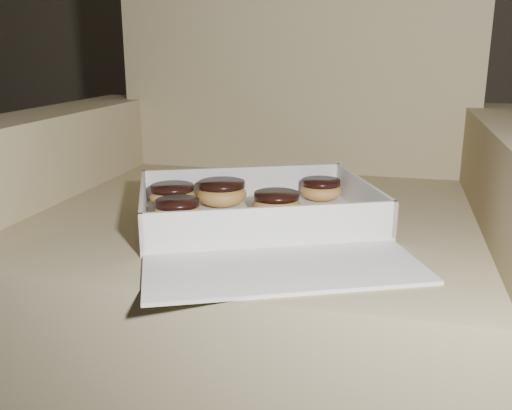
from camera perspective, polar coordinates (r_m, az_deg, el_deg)
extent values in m
cube|color=tan|center=(1.10, 0.62, -11.52)|extent=(0.78, 0.78, 0.46)
cube|color=tan|center=(1.33, 4.36, 16.03)|extent=(0.78, 0.15, 0.57)
cube|color=tan|center=(1.23, -19.14, -5.56)|extent=(0.13, 0.78, 0.61)
cube|color=tan|center=(1.06, 23.83, -9.41)|extent=(0.13, 0.78, 0.61)
cube|color=white|center=(0.92, 0.00, -1.44)|extent=(0.44, 0.39, 0.01)
cube|color=white|center=(1.03, -1.25, 2.33)|extent=(0.33, 0.15, 0.05)
cube|color=white|center=(0.78, 1.66, -2.09)|extent=(0.33, 0.15, 0.05)
cube|color=white|center=(0.90, -11.23, -0.09)|extent=(0.11, 0.25, 0.05)
cube|color=white|center=(0.95, 10.54, 0.90)|extent=(0.11, 0.25, 0.05)
cube|color=#BA4B60|center=(0.96, 10.80, 0.91)|extent=(0.11, 0.24, 0.05)
cube|color=white|center=(0.72, 2.86, -6.40)|extent=(0.38, 0.28, 0.01)
ellipsoid|color=#BC8C41|center=(1.02, 6.50, 1.45)|extent=(0.07, 0.07, 0.04)
cylinder|color=black|center=(1.01, 6.52, 2.29)|extent=(0.07, 0.07, 0.01)
ellipsoid|color=#BC8C41|center=(0.98, -3.44, 1.08)|extent=(0.09, 0.09, 0.04)
cylinder|color=black|center=(0.97, -3.46, 2.11)|extent=(0.08, 0.08, 0.01)
ellipsoid|color=#BC8C41|center=(0.91, 2.08, -0.03)|extent=(0.08, 0.08, 0.04)
cylinder|color=black|center=(0.91, 2.09, 0.97)|extent=(0.07, 0.07, 0.01)
ellipsoid|color=#BC8C41|center=(0.97, -8.34, 0.81)|extent=(0.08, 0.08, 0.04)
cylinder|color=black|center=(0.97, -8.38, 1.74)|extent=(0.07, 0.07, 0.01)
ellipsoid|color=#BC8C41|center=(0.89, -7.82, -0.70)|extent=(0.07, 0.07, 0.03)
cylinder|color=black|center=(0.88, -7.85, 0.25)|extent=(0.07, 0.07, 0.01)
ellipsoid|color=black|center=(0.82, -8.39, -3.23)|extent=(0.01, 0.01, 0.00)
ellipsoid|color=black|center=(0.90, -2.12, -1.41)|extent=(0.01, 0.01, 0.00)
ellipsoid|color=black|center=(0.87, 9.45, -2.27)|extent=(0.01, 0.01, 0.00)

